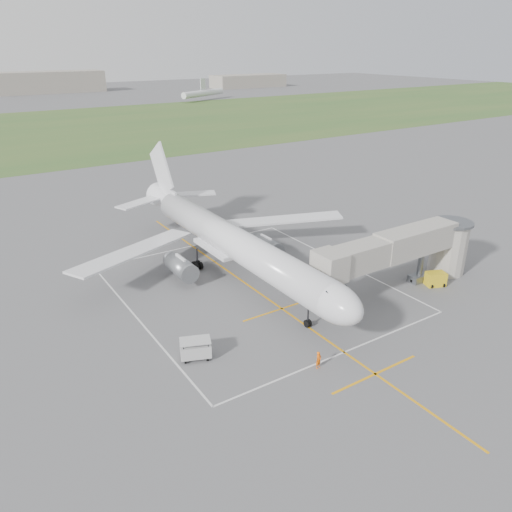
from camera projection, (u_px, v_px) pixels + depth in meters
ground at (235, 276)px, 62.17m from camera, size 700.00×700.00×0.00m
grass_strip at (30, 133)px, 162.40m from camera, size 700.00×120.00×0.02m
apron_markings at (261, 294)px, 57.69m from camera, size 28.20×60.00×0.01m
airliner at (231, 241)px, 61.03m from camera, size 38.93×46.75×13.52m
jet_bridge at (410, 249)px, 57.81m from camera, size 23.40×5.00×7.20m
gpu_unit at (436, 279)px, 59.43m from camera, size 2.60×2.20×1.67m
baggage_cart at (196, 349)px, 45.50m from camera, size 3.20×2.57×1.94m
ramp_worker_nose at (319, 360)px, 44.20m from camera, size 0.67×0.51×1.65m
ramp_worker_wing at (192, 274)px, 60.61m from camera, size 1.00×0.88×1.72m
distant_aircraft at (46, 105)px, 206.92m from camera, size 186.89×43.67×8.85m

